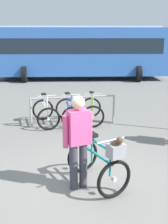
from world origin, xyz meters
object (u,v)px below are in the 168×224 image
at_px(featured_bicycle, 101,161).
at_px(person_with_featured_bike, 78,139).
at_px(racked_bike_white, 46,113).
at_px(bus_distant, 81,50).
at_px(racked_bike_blue, 69,112).
at_px(racked_bike_lime, 92,111).

relative_size(featured_bicycle, person_with_featured_bike, 0.77).
bearing_deg(racked_bike_white, person_with_featured_bike, -79.58).
relative_size(racked_bike_white, bus_distant, 0.12).
distance_m(racked_bike_blue, bus_distant, 8.95).
distance_m(person_with_featured_bike, bus_distant, 12.45).
xyz_separation_m(racked_bike_blue, racked_bike_lime, (0.70, 0.04, 0.00)).
relative_size(racked_bike_blue, featured_bicycle, 0.94).
distance_m(racked_bike_white, racked_bike_lime, 1.40).
bearing_deg(racked_bike_blue, racked_bike_white, -176.43).
distance_m(racked_bike_lime, bus_distant, 8.84).
distance_m(featured_bicycle, person_with_featured_bike, 0.58).
height_order(featured_bicycle, bus_distant, bus_distant).
relative_size(racked_bike_lime, bus_distant, 0.11).
xyz_separation_m(racked_bike_blue, person_with_featured_bike, (-0.05, -3.60, 0.54)).
bearing_deg(person_with_featured_bike, featured_bicycle, -2.88).
height_order(racked_bike_lime, featured_bicycle, featured_bicycle).
bearing_deg(racked_bike_lime, featured_bicycle, -95.50).
height_order(racked_bike_white, person_with_featured_bike, person_with_featured_bike).
bearing_deg(person_with_featured_bike, racked_bike_white, 100.42).
bearing_deg(featured_bicycle, bus_distant, 85.79).
height_order(racked_bike_blue, bus_distant, bus_distant).
relative_size(racked_bike_white, racked_bike_blue, 1.00).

